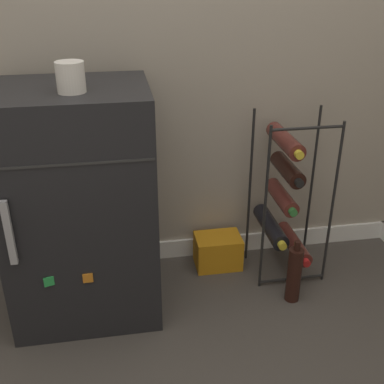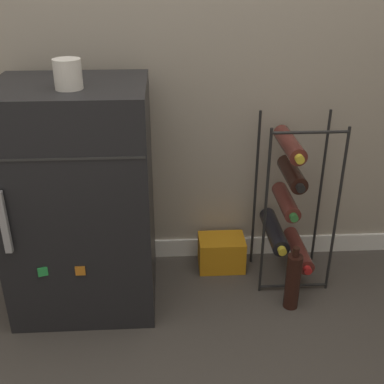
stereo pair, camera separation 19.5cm
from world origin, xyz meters
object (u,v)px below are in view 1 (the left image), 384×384
Objects in this scene: wine_rack at (284,198)px; soda_box at (218,251)px; mini_fridge at (81,206)px; loose_bottle_floor at (294,274)px; fridge_top_cup at (71,77)px.

wine_rack is 0.41m from soda_box.
mini_fridge is 1.23× the size of wine_rack.
mini_fridge is 4.35× the size of soda_box.
soda_box is 0.40m from loose_bottle_floor.
soda_box is 2.12× the size of fridge_top_cup.
soda_box is at bearing 130.57° from loose_bottle_floor.
fridge_top_cup is (0.02, -0.08, 0.51)m from mini_fridge.
mini_fridge is at bearing -163.06° from soda_box.
mini_fridge is at bearing -173.62° from wine_rack.
soda_box is (-0.27, 0.08, -0.30)m from wine_rack.
fridge_top_cup reaches higher than wine_rack.
loose_bottle_floor is (0.85, -0.12, -0.33)m from mini_fridge.
mini_fridge reaches higher than loose_bottle_floor.
mini_fridge is 0.92m from loose_bottle_floor.
loose_bottle_floor is at bearing -92.78° from wine_rack.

